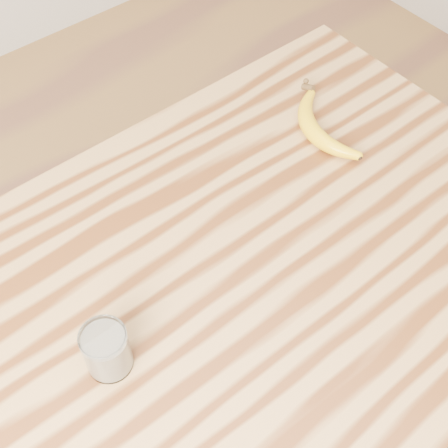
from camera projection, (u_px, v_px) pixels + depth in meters
room at (242, 48)px, 0.67m from camera, size 4.04×4.04×2.70m
table at (234, 313)px, 1.13m from camera, size 1.20×0.80×0.90m
smoothie_glass at (107, 350)px, 0.90m from camera, size 0.07×0.07×0.09m
banana at (311, 130)px, 1.21m from camera, size 0.18×0.30×0.03m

